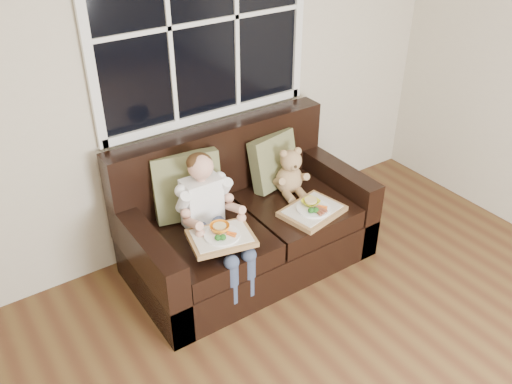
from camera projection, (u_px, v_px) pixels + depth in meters
window_back at (203, 22)px, 3.51m from camera, size 1.62×0.04×1.37m
loveseat at (244, 224)px, 3.90m from camera, size 1.70×0.92×0.96m
pillow_left at (187, 186)px, 3.64m from camera, size 0.49×0.31×0.47m
pillow_right at (274, 161)px, 4.00m from camera, size 0.42×0.26×0.41m
child at (210, 209)px, 3.49m from camera, size 0.37×0.59×0.83m
teddy_bear at (290, 174)px, 3.94m from camera, size 0.25×0.30×0.37m
tray_left at (221, 236)px, 3.34m from camera, size 0.45×0.38×0.09m
tray_right at (312, 210)px, 3.76m from camera, size 0.47×0.39×0.09m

